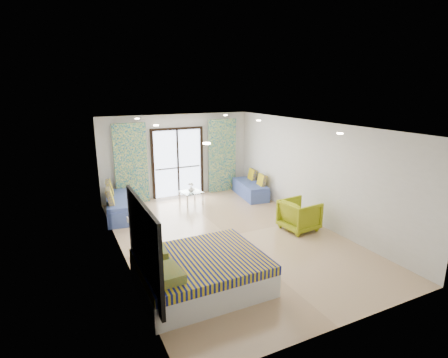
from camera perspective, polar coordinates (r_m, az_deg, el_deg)
name	(u,v)px	position (r m, az deg, el deg)	size (l,w,h in m)	color
floor	(228,236)	(8.67, 0.71, -9.28)	(5.00, 7.50, 0.01)	tan
ceiling	(229,125)	(7.96, 0.78, 8.75)	(5.00, 7.50, 0.01)	silver
wall_back	(177,156)	(11.60, -7.62, 3.79)	(5.00, 0.01, 2.70)	silver
wall_front	(347,246)	(5.34, 19.44, -10.28)	(5.00, 0.01, 2.70)	silver
wall_left	(120,197)	(7.48, -16.65, -2.86)	(0.01, 7.50, 2.70)	silver
wall_right	(312,172)	(9.57, 14.24, 1.11)	(0.01, 7.50, 2.70)	silver
balcony_door	(178,159)	(11.59, -7.56, 3.32)	(1.76, 0.08, 2.28)	black
balcony_rail	(178,168)	(11.67, -7.52, 1.84)	(1.52, 0.03, 0.04)	#595451
curtain_left	(131,164)	(11.07, -14.93, 2.36)	(1.00, 0.10, 2.50)	white
curtain_right	(222,156)	(12.03, -0.30, 3.82)	(1.00, 0.10, 2.50)	white
downlight_a	(207,143)	(5.58, -2.85, 5.84)	(0.12, 0.12, 0.02)	#FFE0B2
downlight_b	(340,133)	(7.15, 18.41, 7.08)	(0.12, 0.12, 0.02)	#FFE0B2
downlight_c	(156,125)	(8.40, -11.03, 8.60)	(0.12, 0.12, 0.02)	#FFE0B2
downlight_d	(259,120)	(9.52, 5.67, 9.49)	(0.12, 0.12, 0.02)	#FFE0B2
downlight_e	(137,119)	(10.34, -14.00, 9.55)	(0.12, 0.12, 0.02)	#FFE0B2
downlight_f	(226,115)	(11.26, 0.27, 10.37)	(0.12, 0.12, 0.02)	#FFE0B2
headboard	(144,245)	(5.92, -13.00, -10.47)	(0.06, 2.10, 1.50)	black
switch_plate	(128,220)	(7.05, -15.44, -6.43)	(0.02, 0.10, 0.10)	silver
bed	(200,272)	(6.51, -3.90, -14.90)	(2.21, 1.80, 0.76)	silver
daybed_left	(120,206)	(10.28, -16.58, -4.22)	(1.01, 2.02, 0.95)	#3E5295
daybed_right	(251,189)	(11.66, 4.36, -1.59)	(0.87, 1.76, 0.83)	#3E5295
coffee_table	(191,193)	(10.87, -5.40, -2.28)	(0.68, 0.68, 0.70)	silver
vase	(191,189)	(10.79, -5.38, -1.65)	(0.19, 0.19, 0.19)	white
armchair	(299,214)	(9.10, 12.22, -5.55)	(0.83, 0.78, 0.86)	#949F14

